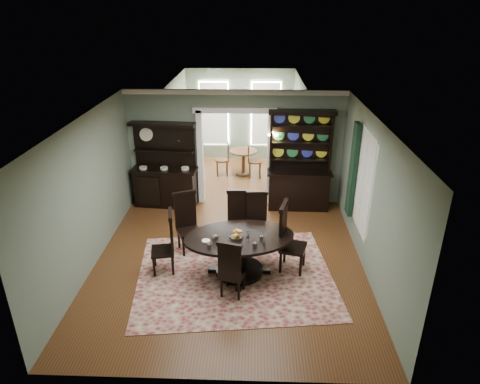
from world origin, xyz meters
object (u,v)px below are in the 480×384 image
at_px(dining_table, 239,248).
at_px(welsh_dresser, 299,174).
at_px(parlor_table, 243,159).
at_px(sideboard, 166,177).

height_order(dining_table, welsh_dresser, welsh_dresser).
relative_size(welsh_dresser, parlor_table, 3.03).
height_order(dining_table, sideboard, sideboard).
relative_size(sideboard, welsh_dresser, 0.86).
xyz_separation_m(sideboard, parlor_table, (1.97, 2.21, -0.26)).
distance_m(dining_table, sideboard, 3.71).
height_order(sideboard, welsh_dresser, welsh_dresser).
relative_size(sideboard, parlor_table, 2.61).
bearing_deg(sideboard, welsh_dresser, 5.12).
height_order(dining_table, parlor_table, dining_table).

